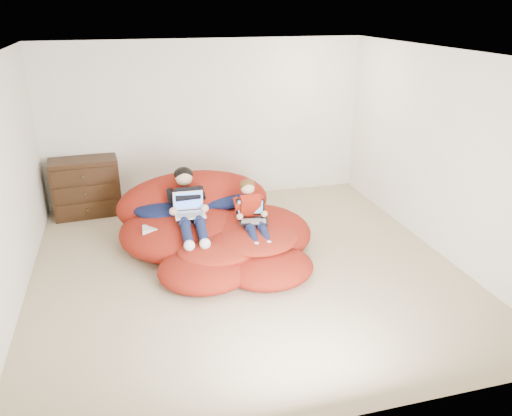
{
  "coord_description": "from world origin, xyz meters",
  "views": [
    {
      "loc": [
        -1.26,
        -5.17,
        2.99
      ],
      "look_at": [
        0.18,
        0.17,
        0.7
      ],
      "focal_mm": 35.0,
      "sensor_mm": 36.0,
      "label": 1
    }
  ],
  "objects_px": {
    "older_boy": "(188,203)",
    "laptop_black": "(252,215)",
    "beanbag_pile": "(212,228)",
    "younger_boy": "(252,210)",
    "dresser": "(86,187)",
    "laptop_white": "(189,208)"
  },
  "relations": [
    {
      "from": "dresser",
      "to": "older_boy",
      "type": "height_order",
      "value": "older_boy"
    },
    {
      "from": "younger_boy",
      "to": "laptop_black",
      "type": "xyz_separation_m",
      "value": [
        0.0,
        -0.03,
        -0.05
      ]
    },
    {
      "from": "laptop_white",
      "to": "laptop_black",
      "type": "xyz_separation_m",
      "value": [
        0.75,
        -0.21,
        -0.08
      ]
    },
    {
      "from": "older_boy",
      "to": "laptop_black",
      "type": "bearing_deg",
      "value": -22.92
    },
    {
      "from": "dresser",
      "to": "laptop_white",
      "type": "xyz_separation_m",
      "value": [
        1.32,
        -1.72,
        0.2
      ]
    },
    {
      "from": "dresser",
      "to": "older_boy",
      "type": "distance_m",
      "value": 2.1
    },
    {
      "from": "laptop_black",
      "to": "beanbag_pile",
      "type": "bearing_deg",
      "value": 141.37
    },
    {
      "from": "older_boy",
      "to": "laptop_black",
      "type": "xyz_separation_m",
      "value": [
        0.75,
        -0.32,
        -0.11
      ]
    },
    {
      "from": "beanbag_pile",
      "to": "dresser",
      "type": "bearing_deg",
      "value": 135.79
    },
    {
      "from": "beanbag_pile",
      "to": "laptop_white",
      "type": "distance_m",
      "value": 0.5
    },
    {
      "from": "younger_boy",
      "to": "laptop_black",
      "type": "distance_m",
      "value": 0.06
    },
    {
      "from": "younger_boy",
      "to": "beanbag_pile",
      "type": "bearing_deg",
      "value": 143.54
    },
    {
      "from": "younger_boy",
      "to": "laptop_black",
      "type": "bearing_deg",
      "value": -90.0
    },
    {
      "from": "dresser",
      "to": "younger_boy",
      "type": "distance_m",
      "value": 2.81
    },
    {
      "from": "dresser",
      "to": "younger_boy",
      "type": "height_order",
      "value": "younger_boy"
    },
    {
      "from": "older_boy",
      "to": "laptop_white",
      "type": "relative_size",
      "value": 3.16
    },
    {
      "from": "older_boy",
      "to": "laptop_white",
      "type": "height_order",
      "value": "older_boy"
    },
    {
      "from": "dresser",
      "to": "younger_boy",
      "type": "bearing_deg",
      "value": -42.68
    },
    {
      "from": "beanbag_pile",
      "to": "older_boy",
      "type": "height_order",
      "value": "older_boy"
    },
    {
      "from": "younger_boy",
      "to": "laptop_black",
      "type": "relative_size",
      "value": 2.17
    },
    {
      "from": "beanbag_pile",
      "to": "younger_boy",
      "type": "distance_m",
      "value": 0.65
    },
    {
      "from": "laptop_white",
      "to": "laptop_black",
      "type": "bearing_deg",
      "value": -15.52
    }
  ]
}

